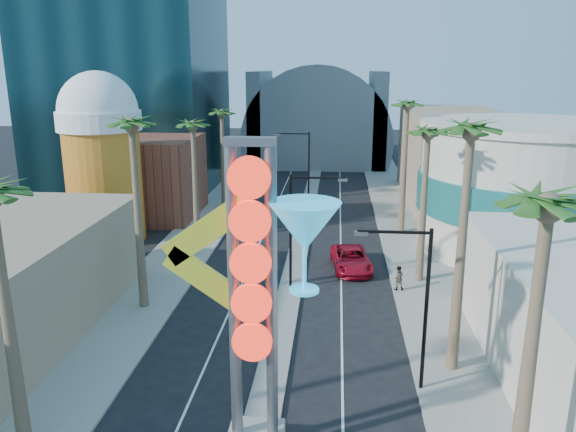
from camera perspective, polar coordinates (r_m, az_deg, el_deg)
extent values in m
cube|color=gray|center=(54.58, -8.42, -0.85)|extent=(5.00, 100.00, 0.15)
cube|color=gray|center=(53.54, 11.80, -1.33)|extent=(5.00, 100.00, 0.15)
cube|color=gray|center=(56.10, 1.78, -0.25)|extent=(1.60, 84.00, 0.15)
cube|color=brown|center=(58.29, -14.13, 3.84)|extent=(10.00, 10.00, 8.00)
cube|color=#988762|center=(66.08, 16.39, 5.86)|extent=(10.00, 20.00, 10.00)
cylinder|color=#C74F1A|center=(51.14, -18.13, 3.15)|extent=(6.40, 6.40, 10.00)
cylinder|color=white|center=(50.37, -18.64, 9.17)|extent=(7.00, 7.00, 1.60)
sphere|color=white|center=(50.30, -18.72, 10.08)|extent=(6.60, 6.60, 6.60)
cylinder|color=beige|center=(49.42, 22.60, 2.34)|extent=(16.00, 16.00, 10.00)
cylinder|color=teal|center=(49.42, 22.60, 2.34)|extent=(16.60, 16.60, 3.00)
cylinder|color=beige|center=(48.63, 23.23, 8.44)|extent=(16.60, 16.60, 0.60)
cylinder|color=slate|center=(88.74, 3.06, 8.02)|extent=(22.00, 16.00, 22.00)
cube|color=slate|center=(89.18, -2.79, 9.99)|extent=(2.00, 16.00, 14.00)
cube|color=slate|center=(88.58, 9.00, 9.79)|extent=(2.00, 16.00, 14.00)
cylinder|color=slate|center=(21.13, -5.50, -8.50)|extent=(0.44, 0.44, 12.00)
cylinder|color=slate|center=(20.93, -1.68, -8.67)|extent=(0.44, 0.44, 12.00)
cube|color=slate|center=(19.41, -3.89, 7.57)|extent=(1.80, 0.50, 0.30)
cylinder|color=red|center=(19.27, -3.98, 3.90)|extent=(1.50, 0.25, 1.50)
cylinder|color=red|center=(19.63, -3.90, -0.55)|extent=(1.50, 0.25, 1.50)
cylinder|color=red|center=(20.10, -3.82, -4.80)|extent=(1.50, 0.25, 1.50)
cylinder|color=red|center=(20.68, -3.74, -8.85)|extent=(1.50, 0.25, 1.50)
cylinder|color=red|center=(21.36, -3.67, -12.65)|extent=(1.50, 0.25, 1.50)
cube|color=#F5F533|center=(20.38, -8.18, -1.39)|extent=(3.47, 0.25, 2.80)
cube|color=#F5F533|center=(21.03, -7.97, -6.62)|extent=(3.47, 0.25, 2.80)
cone|color=#2AB6EF|center=(19.84, 1.70, -1.10)|extent=(2.60, 2.60, 1.80)
cylinder|color=#2AB6EF|center=(20.34, 1.67, -5.43)|extent=(0.16, 0.16, 1.60)
cylinder|color=#2AB6EF|center=(20.64, 1.65, -7.51)|extent=(1.10, 1.10, 0.12)
cylinder|color=black|center=(37.76, 0.26, -1.72)|extent=(0.18, 0.18, 8.00)
cube|color=black|center=(36.74, 3.08, 3.89)|extent=(3.60, 0.12, 0.12)
cube|color=slate|center=(36.74, 5.57, 3.68)|extent=(0.60, 0.25, 0.18)
cylinder|color=black|center=(61.08, 2.13, 4.79)|extent=(0.18, 0.18, 8.00)
cube|color=black|center=(60.63, 0.45, 8.36)|extent=(3.60, 0.12, 0.12)
cube|color=slate|center=(60.79, -1.07, 8.28)|extent=(0.60, 0.25, 0.18)
cylinder|color=black|center=(26.73, 13.83, -9.51)|extent=(0.18, 0.18, 8.00)
cube|color=black|center=(25.19, 10.73, -1.61)|extent=(3.24, 0.12, 0.12)
cube|color=slate|center=(25.11, 7.45, -1.77)|extent=(0.60, 0.25, 0.18)
cylinder|color=brown|center=(23.70, -26.41, -10.70)|extent=(0.40, 0.40, 10.50)
cylinder|color=brown|center=(35.39, -14.97, -0.45)|extent=(0.40, 0.40, 11.50)
sphere|color=#1F4517|center=(34.35, -15.62, 8.83)|extent=(2.40, 2.40, 2.40)
cylinder|color=brown|center=(48.58, -9.40, 3.11)|extent=(0.40, 0.40, 10.00)
sphere|color=#1F4517|center=(47.80, -9.66, 8.98)|extent=(2.40, 2.40, 2.40)
cylinder|color=brown|center=(60.07, -6.61, 5.49)|extent=(0.40, 0.40, 10.00)
sphere|color=#1F4517|center=(59.44, -6.75, 10.25)|extent=(2.40, 2.40, 2.40)
cylinder|color=brown|center=(19.55, 23.09, -15.08)|extent=(0.40, 0.40, 11.00)
sphere|color=#1F4517|center=(17.56, 24.93, 0.73)|extent=(2.40, 2.40, 2.40)
cylinder|color=brown|center=(28.16, 17.12, -4.08)|extent=(0.40, 0.40, 12.00)
sphere|color=#1F4517|center=(26.87, 18.11, 8.10)|extent=(2.40, 2.40, 2.40)
cylinder|color=brown|center=(39.69, 13.57, 0.56)|extent=(0.40, 0.40, 10.50)
sphere|color=#1F4517|center=(38.75, 14.05, 8.10)|extent=(2.40, 2.40, 2.40)
cylinder|color=brown|center=(51.21, 11.70, 4.47)|extent=(0.40, 0.40, 11.50)
sphere|color=#1F4517|center=(50.50, 12.05, 10.89)|extent=(2.40, 2.40, 2.40)
imported|color=#AF0D22|center=(42.56, 6.45, -4.37)|extent=(3.35, 6.12, 1.62)
imported|color=gray|center=(38.89, 11.11, -6.19)|extent=(0.86, 0.69, 1.70)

